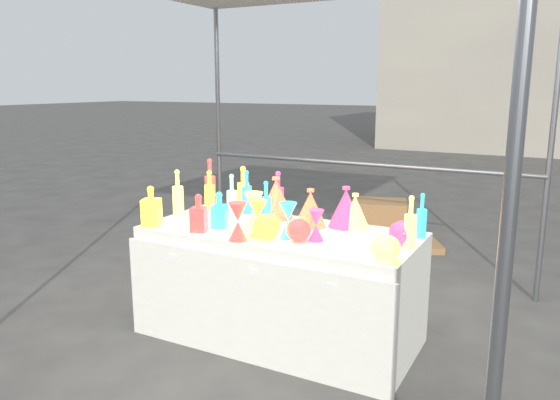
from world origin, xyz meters
The scene contains 30 objects.
ground centered at (0.00, 0.00, 0.00)m, with size 80.00×80.00×0.00m, color #615E59.
display_table centered at (0.00, -0.01, 0.37)m, with size 1.84×0.83×0.75m.
cardboard_box_closed centered at (-0.17, 2.65, 0.21)m, with size 0.59×0.43×0.43m, color #A5774A.
cardboard_box_flat centered at (0.13, 2.43, 0.03)m, with size 0.80×0.57×0.07m, color #A5774A.
bottle_0 centered at (-0.50, 0.35, 0.92)m, with size 0.09×0.09×0.34m, color #EC5016, non-canonical shape.
bottle_1 centered at (-0.44, 0.30, 0.91)m, with size 0.08×0.08×0.32m, color #188719, non-canonical shape.
bottle_2 centered at (-0.80, 0.35, 0.94)m, with size 0.08×0.08×0.38m, color orange, non-canonical shape.
bottle_3 centered at (-0.20, 0.35, 0.91)m, with size 0.08×0.08×0.33m, color #1D39AE, non-canonical shape.
bottle_4 centered at (-0.85, 0.02, 0.92)m, with size 0.08×0.08×0.33m, color #147F80, non-canonical shape.
bottle_5 centered at (-0.42, 0.08, 0.91)m, with size 0.07×0.07×0.33m, color #D32A76, non-canonical shape.
bottle_6 centered at (-0.75, 0.27, 0.90)m, with size 0.08×0.08×0.30m, color #EC5016, non-canonical shape.
bottle_7 centered at (-0.14, 0.06, 0.90)m, with size 0.07×0.07×0.30m, color #188719, non-canonical shape.
decanter_0 centered at (-0.81, -0.31, 0.89)m, with size 0.11×0.11×0.27m, color #EC5016, non-canonical shape.
decanter_1 centered at (-0.45, -0.28, 0.87)m, with size 0.10×0.10×0.25m, color orange, non-canonical shape.
decanter_2 centered at (-0.38, -0.14, 0.87)m, with size 0.09×0.09×0.24m, color #188719, non-canonical shape.
hourglass_0 centered at (-0.11, -0.34, 0.87)m, with size 0.12×0.12×0.24m, color orange, non-canonical shape.
hourglass_1 centered at (0.31, -0.12, 0.85)m, with size 0.10×0.10×0.19m, color #1D39AE, non-canonical shape.
hourglass_2 centered at (-0.15, -0.09, 0.88)m, with size 0.13×0.13×0.25m, color #147F80, non-canonical shape.
hourglass_4 centered at (-0.05, -0.20, 0.87)m, with size 0.12×0.12×0.23m, color #EC5016, non-canonical shape.
hourglass_5 centered at (0.14, -0.15, 0.86)m, with size 0.11×0.11×0.23m, color #188719, non-canonical shape.
globe_0 centered at (0.03, -0.23, 0.82)m, with size 0.17×0.17×0.14m, color #EC5016, non-canonical shape.
globe_1 centered at (0.81, -0.30, 0.81)m, with size 0.16×0.16×0.13m, color #147F80, non-canonical shape.
globe_2 centered at (0.22, -0.18, 0.81)m, with size 0.15×0.15×0.12m, color orange, non-canonical shape.
globe_3 centered at (0.81, 0.03, 0.82)m, with size 0.17×0.17×0.13m, color #1D39AE, non-canonical shape.
lampshade_0 centered at (0.14, 0.18, 0.88)m, with size 0.22×0.22×0.26m, color gold, non-canonical shape.
lampshade_1 centered at (-0.18, 0.28, 0.90)m, with size 0.25×0.25×0.30m, color gold, non-canonical shape.
lampshade_2 centered at (0.35, 0.28, 0.89)m, with size 0.23×0.23×0.27m, color #1D39AE, non-canonical shape.
lampshade_3 centered at (0.41, 0.28, 0.87)m, with size 0.20×0.20×0.23m, color #147F80, non-canonical shape.
bottle_8 centered at (0.86, 0.25, 0.89)m, with size 0.06×0.06×0.28m, color #188719, non-canonical shape.
bottle_11 centered at (0.86, -0.01, 0.91)m, with size 0.07×0.07×0.31m, color #147F80, non-canonical shape.
Camera 1 is at (1.63, -3.05, 1.68)m, focal length 35.00 mm.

